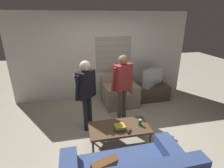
{
  "coord_description": "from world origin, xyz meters",
  "views": [
    {
      "loc": [
        -0.78,
        -3.06,
        2.39
      ],
      "look_at": [
        -0.03,
        0.48,
        1.0
      ],
      "focal_mm": 28.0,
      "sensor_mm": 36.0,
      "label": 1
    }
  ],
  "objects_px": {
    "coffee_table": "(119,129)",
    "soda_can": "(140,122)",
    "person_right_standing": "(122,80)",
    "book_stack": "(120,127)",
    "spare_remote": "(129,132)",
    "tv": "(153,77)",
    "person_left_standing": "(86,88)",
    "armchair_beige": "(119,93)"
  },
  "relations": [
    {
      "from": "coffee_table",
      "to": "spare_remote",
      "type": "distance_m",
      "value": 0.25
    },
    {
      "from": "coffee_table",
      "to": "person_right_standing",
      "type": "relative_size",
      "value": 0.71
    },
    {
      "from": "armchair_beige",
      "to": "spare_remote",
      "type": "relative_size",
      "value": 7.55
    },
    {
      "from": "tv",
      "to": "soda_can",
      "type": "relative_size",
      "value": 6.14
    },
    {
      "from": "coffee_table",
      "to": "person_left_standing",
      "type": "xyz_separation_m",
      "value": [
        -0.55,
        0.71,
        0.61
      ]
    },
    {
      "from": "book_stack",
      "to": "spare_remote",
      "type": "distance_m",
      "value": 0.2
    },
    {
      "from": "person_left_standing",
      "to": "soda_can",
      "type": "relative_size",
      "value": 12.57
    },
    {
      "from": "armchair_beige",
      "to": "spare_remote",
      "type": "xyz_separation_m",
      "value": [
        -0.31,
        -1.96,
        0.12
      ]
    },
    {
      "from": "tv",
      "to": "soda_can",
      "type": "height_order",
      "value": "tv"
    },
    {
      "from": "person_right_standing",
      "to": "book_stack",
      "type": "xyz_separation_m",
      "value": [
        -0.31,
        -1.01,
        -0.55
      ]
    },
    {
      "from": "tv",
      "to": "book_stack",
      "type": "relative_size",
      "value": 3.11
    },
    {
      "from": "person_right_standing",
      "to": "book_stack",
      "type": "bearing_deg",
      "value": -138.2
    },
    {
      "from": "person_left_standing",
      "to": "person_right_standing",
      "type": "distance_m",
      "value": 0.89
    },
    {
      "from": "coffee_table",
      "to": "tv",
      "type": "distance_m",
      "value": 2.41
    },
    {
      "from": "tv",
      "to": "spare_remote",
      "type": "height_order",
      "value": "tv"
    },
    {
      "from": "person_right_standing",
      "to": "spare_remote",
      "type": "xyz_separation_m",
      "value": [
        -0.16,
        -1.14,
        -0.58
      ]
    },
    {
      "from": "book_stack",
      "to": "spare_remote",
      "type": "bearing_deg",
      "value": -41.09
    },
    {
      "from": "tv",
      "to": "spare_remote",
      "type": "distance_m",
      "value": 2.48
    },
    {
      "from": "person_right_standing",
      "to": "soda_can",
      "type": "height_order",
      "value": "person_right_standing"
    },
    {
      "from": "person_right_standing",
      "to": "book_stack",
      "type": "relative_size",
      "value": 6.49
    },
    {
      "from": "coffee_table",
      "to": "soda_can",
      "type": "bearing_deg",
      "value": -4.27
    },
    {
      "from": "person_left_standing",
      "to": "person_right_standing",
      "type": "xyz_separation_m",
      "value": [
        0.86,
        0.23,
        0.02
      ]
    },
    {
      "from": "coffee_table",
      "to": "book_stack",
      "type": "xyz_separation_m",
      "value": [
        -0.01,
        -0.07,
        0.08
      ]
    },
    {
      "from": "book_stack",
      "to": "spare_remote",
      "type": "xyz_separation_m",
      "value": [
        0.15,
        -0.13,
        -0.03
      ]
    },
    {
      "from": "tv",
      "to": "coffee_table",
      "type": "bearing_deg",
      "value": 15.59
    },
    {
      "from": "armchair_beige",
      "to": "spare_remote",
      "type": "height_order",
      "value": "armchair_beige"
    },
    {
      "from": "coffee_table",
      "to": "soda_can",
      "type": "xyz_separation_m",
      "value": [
        0.4,
        -0.03,
        0.1
      ]
    },
    {
      "from": "armchair_beige",
      "to": "person_right_standing",
      "type": "bearing_deg",
      "value": 75.56
    },
    {
      "from": "spare_remote",
      "to": "coffee_table",
      "type": "bearing_deg",
      "value": 159.54
    },
    {
      "from": "coffee_table",
      "to": "person_right_standing",
      "type": "xyz_separation_m",
      "value": [
        0.3,
        0.94,
        0.63
      ]
    },
    {
      "from": "person_right_standing",
      "to": "soda_can",
      "type": "xyz_separation_m",
      "value": [
        0.1,
        -0.97,
        -0.53
      ]
    },
    {
      "from": "coffee_table",
      "to": "tv",
      "type": "xyz_separation_m",
      "value": [
        1.5,
        1.86,
        0.32
      ]
    },
    {
      "from": "coffee_table",
      "to": "tv",
      "type": "height_order",
      "value": "tv"
    },
    {
      "from": "person_left_standing",
      "to": "spare_remote",
      "type": "relative_size",
      "value": 12.16
    },
    {
      "from": "soda_can",
      "to": "spare_remote",
      "type": "bearing_deg",
      "value": -147.58
    },
    {
      "from": "person_left_standing",
      "to": "spare_remote",
      "type": "xyz_separation_m",
      "value": [
        0.69,
        -0.91,
        -0.56
      ]
    },
    {
      "from": "armchair_beige",
      "to": "soda_can",
      "type": "distance_m",
      "value": 1.8
    },
    {
      "from": "person_left_standing",
      "to": "soda_can",
      "type": "distance_m",
      "value": 1.31
    },
    {
      "from": "coffee_table",
      "to": "spare_remote",
      "type": "bearing_deg",
      "value": -54.32
    },
    {
      "from": "armchair_beige",
      "to": "book_stack",
      "type": "height_order",
      "value": "armchair_beige"
    },
    {
      "from": "book_stack",
      "to": "person_right_standing",
      "type": "bearing_deg",
      "value": 72.84
    },
    {
      "from": "armchair_beige",
      "to": "coffee_table",
      "type": "relative_size",
      "value": 0.86
    }
  ]
}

